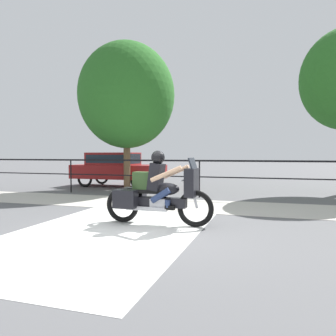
{
  "coord_description": "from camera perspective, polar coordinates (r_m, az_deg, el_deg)",
  "views": [
    {
      "loc": [
        2.32,
        -5.84,
        1.49
      ],
      "look_at": [
        -0.15,
        2.04,
        1.14
      ],
      "focal_mm": 35.0,
      "sensor_mm": 36.0,
      "label": 1
    }
  ],
  "objects": [
    {
      "name": "ground_plane",
      "position": [
        6.46,
        -4.23,
        -10.94
      ],
      "size": [
        120.0,
        120.0,
        0.0
      ],
      "primitive_type": "plane",
      "color": "#565659"
    },
    {
      "name": "sidewalk_band",
      "position": [
        9.64,
        3.29,
        -6.45
      ],
      "size": [
        44.0,
        2.4,
        0.01
      ],
      "primitive_type": "cube",
      "color": "#B7B2A8",
      "rests_on": "ground"
    },
    {
      "name": "crosswalk_band",
      "position": [
        6.55,
        -10.37,
        -10.75
      ],
      "size": [
        3.43,
        6.0,
        0.01
      ],
      "primitive_type": "cube",
      "color": "silver",
      "rests_on": "ground"
    },
    {
      "name": "fence_railing",
      "position": [
        11.26,
        5.5,
        0.0
      ],
      "size": [
        36.0,
        0.05,
        1.3
      ],
      "color": "black",
      "rests_on": "ground"
    },
    {
      "name": "motorcycle",
      "position": [
        6.94,
        -2.05,
        -4.22
      ],
      "size": [
        2.39,
        0.76,
        1.57
      ],
      "rotation": [
        0.0,
        0.0,
        0.06
      ],
      "color": "black",
      "rests_on": "ground"
    },
    {
      "name": "parked_car",
      "position": [
        15.36,
        -8.95,
        0.22
      ],
      "size": [
        4.21,
        1.68,
        1.57
      ],
      "rotation": [
        0.0,
        0.0,
        -0.04
      ],
      "color": "maroon",
      "rests_on": "ground"
    },
    {
      "name": "tree_behind_car",
      "position": [
        14.07,
        -7.23,
        12.4
      ],
      "size": [
        4.0,
        4.0,
        6.14
      ],
      "color": "brown",
      "rests_on": "ground"
    }
  ]
}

